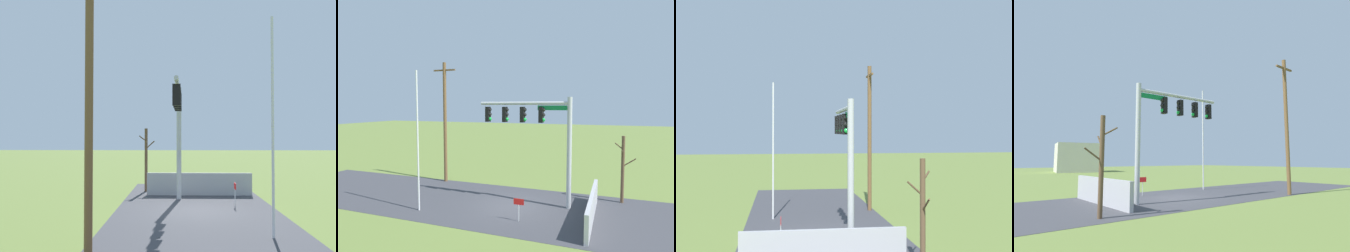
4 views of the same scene
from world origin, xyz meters
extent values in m
plane|color=olive|center=(0.00, 0.00, 0.00)|extent=(160.00, 160.00, 0.00)
cube|color=#3D3D42|center=(-4.00, 0.00, 0.01)|extent=(28.00, 8.00, 0.01)
cube|color=#B7B5AD|center=(4.23, 0.85, 0.00)|extent=(6.00, 6.00, 0.01)
cube|color=#A8A8AD|center=(4.65, -0.42, 0.70)|extent=(0.20, 6.50, 1.39)
cylinder|color=#B2B5BA|center=(3.23, 0.85, 3.28)|extent=(0.28, 0.28, 6.56)
cylinder|color=#B2B5BA|center=(0.38, 0.92, 6.21)|extent=(5.70, 0.35, 0.20)
cube|color=#0F7238|center=(2.20, 0.88, 5.93)|extent=(1.80, 0.08, 0.28)
cube|color=black|center=(1.52, 0.89, 5.51)|extent=(0.25, 0.37, 0.96)
sphere|color=black|center=(1.67, 0.89, 5.81)|extent=(0.22, 0.22, 0.22)
sphere|color=black|center=(1.67, 0.89, 5.51)|extent=(0.22, 0.22, 0.22)
sphere|color=green|center=(1.67, 0.89, 5.21)|extent=(0.22, 0.22, 0.22)
cube|color=black|center=(0.34, 0.92, 5.51)|extent=(0.25, 0.37, 0.96)
sphere|color=black|center=(0.49, 0.92, 5.81)|extent=(0.22, 0.22, 0.22)
sphere|color=black|center=(0.49, 0.92, 5.51)|extent=(0.22, 0.22, 0.22)
sphere|color=green|center=(0.49, 0.92, 5.21)|extent=(0.22, 0.22, 0.22)
cube|color=black|center=(-0.84, 0.95, 5.51)|extent=(0.25, 0.37, 0.96)
sphere|color=black|center=(-0.69, 0.95, 5.81)|extent=(0.22, 0.22, 0.22)
sphere|color=black|center=(-0.69, 0.95, 5.51)|extent=(0.22, 0.22, 0.22)
sphere|color=green|center=(-0.69, 0.95, 5.21)|extent=(0.22, 0.22, 0.22)
cube|color=black|center=(-2.01, 0.99, 5.51)|extent=(0.25, 0.37, 0.96)
sphere|color=black|center=(-1.86, 0.98, 5.81)|extent=(0.22, 0.22, 0.22)
sphere|color=black|center=(-1.86, 0.98, 5.51)|extent=(0.22, 0.22, 0.22)
sphere|color=green|center=(-1.86, 0.98, 5.21)|extent=(0.22, 0.22, 0.22)
cylinder|color=silver|center=(-4.84, -2.51, 4.03)|extent=(0.10, 0.10, 8.05)
cylinder|color=brown|center=(-6.95, 3.69, 4.72)|extent=(0.26, 0.26, 9.44)
cube|color=brown|center=(-6.95, 3.69, 8.84)|extent=(1.90, 0.12, 0.12)
cylinder|color=brown|center=(6.20, 3.03, 2.10)|extent=(0.20, 0.20, 4.20)
cylinder|color=brown|center=(6.57, 3.03, 2.57)|extent=(0.78, 0.07, 0.57)
cylinder|color=brown|center=(5.97, 3.23, 3.52)|extent=(0.54, 0.47, 0.39)
cylinder|color=brown|center=(6.18, 2.75, 3.10)|extent=(0.12, 0.61, 0.55)
cylinder|color=silver|center=(1.09, -2.07, 0.45)|extent=(0.04, 0.04, 0.90)
cube|color=red|center=(1.09, -2.07, 1.06)|extent=(0.56, 0.02, 0.32)
cube|color=beige|center=(-8.69, -42.53, 2.77)|extent=(9.36, 9.68, 5.54)
camera|label=1|loc=(-18.17, 0.96, 3.65)|focal=39.07mm
camera|label=2|loc=(5.70, -16.24, 6.05)|focal=31.22mm
camera|label=3|loc=(22.09, -2.10, 5.21)|focal=48.36mm
camera|label=4|loc=(11.10, 14.20, 2.35)|focal=30.35mm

